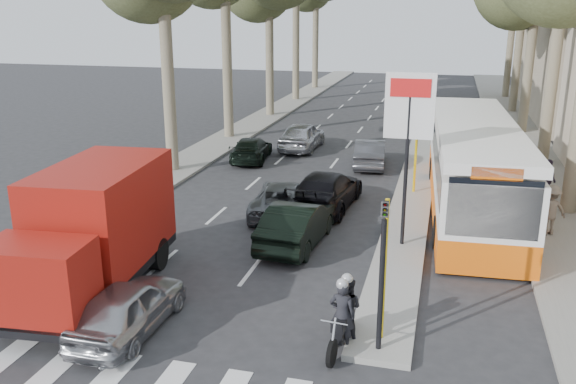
# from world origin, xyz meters

# --- Properties ---
(ground) EXTENTS (120.00, 120.00, 0.00)m
(ground) POSITION_xyz_m (0.00, 0.00, 0.00)
(ground) COLOR #28282B
(ground) RESTS_ON ground
(sidewalk_right) EXTENTS (3.20, 70.00, 0.12)m
(sidewalk_right) POSITION_xyz_m (8.60, 25.00, 0.06)
(sidewalk_right) COLOR gray
(sidewalk_right) RESTS_ON ground
(median_left) EXTENTS (2.40, 64.00, 0.12)m
(median_left) POSITION_xyz_m (-8.00, 28.00, 0.06)
(median_left) COLOR gray
(median_left) RESTS_ON ground
(traffic_island) EXTENTS (1.50, 26.00, 0.16)m
(traffic_island) POSITION_xyz_m (3.25, 11.00, 0.08)
(traffic_island) COLOR gray
(traffic_island) RESTS_ON ground
(billboard) EXTENTS (1.50, 12.10, 5.60)m
(billboard) POSITION_xyz_m (3.25, 5.00, 3.70)
(billboard) COLOR yellow
(billboard) RESTS_ON ground
(traffic_light_island) EXTENTS (0.16, 0.41, 3.60)m
(traffic_light_island) POSITION_xyz_m (3.25, -1.50, 2.49)
(traffic_light_island) COLOR black
(traffic_light_island) RESTS_ON ground
(silver_hatchback) EXTENTS (1.56, 3.81, 1.29)m
(silver_hatchback) POSITION_xyz_m (-2.61, -2.00, 0.65)
(silver_hatchback) COLOR #A2A5AA
(silver_hatchback) RESTS_ON ground
(dark_hatchback) EXTENTS (1.81, 4.46, 1.44)m
(dark_hatchback) POSITION_xyz_m (-0.09, 4.47, 0.72)
(dark_hatchback) COLOR black
(dark_hatchback) RESTS_ON ground
(queue_car_a) EXTENTS (2.51, 4.65, 1.24)m
(queue_car_a) POSITION_xyz_m (-1.32, 7.35, 0.62)
(queue_car_a) COLOR #51555A
(queue_car_a) RESTS_ON ground
(queue_car_b) EXTENTS (2.36, 5.13, 1.45)m
(queue_car_b) POSITION_xyz_m (0.08, 8.38, 0.73)
(queue_car_b) COLOR black
(queue_car_b) RESTS_ON ground
(queue_car_c) EXTENTS (1.91, 4.49, 1.51)m
(queue_car_c) POSITION_xyz_m (-3.19, 18.11, 0.76)
(queue_car_c) COLOR #ADAEB5
(queue_car_c) RESTS_ON ground
(queue_car_d) EXTENTS (1.81, 4.20, 1.34)m
(queue_car_d) POSITION_xyz_m (0.88, 15.33, 0.67)
(queue_car_d) COLOR #46484D
(queue_car_d) RESTS_ON ground
(queue_car_e) EXTENTS (2.16, 4.26, 1.19)m
(queue_car_e) POSITION_xyz_m (-5.08, 14.98, 0.59)
(queue_car_e) COLOR black
(queue_car_e) RESTS_ON ground
(red_truck) EXTENTS (2.94, 6.56, 3.40)m
(red_truck) POSITION_xyz_m (-4.51, -0.25, 1.80)
(red_truck) COLOR black
(red_truck) RESTS_ON ground
(city_bus) EXTENTS (3.49, 13.12, 3.42)m
(city_bus) POSITION_xyz_m (5.44, 9.59, 1.80)
(city_bus) COLOR orange
(city_bus) RESTS_ON ground
(motorcycle) EXTENTS (0.79, 2.06, 1.75)m
(motorcycle) POSITION_xyz_m (2.42, -1.28, 0.80)
(motorcycle) COLOR black
(motorcycle) RESTS_ON ground
(pedestrian_near) EXTENTS (0.85, 1.05, 1.61)m
(pedestrian_near) POSITION_xyz_m (8.40, 11.49, 0.92)
(pedestrian_near) COLOR #3E3049
(pedestrian_near) RESTS_ON sidewalk_right
(pedestrian_far) EXTENTS (1.21, 0.82, 1.72)m
(pedestrian_far) POSITION_xyz_m (7.92, 7.23, 0.98)
(pedestrian_far) COLOR #6D5F52
(pedestrian_far) RESTS_ON sidewalk_right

